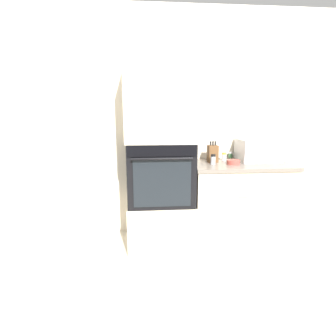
{
  "coord_description": "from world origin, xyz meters",
  "views": [
    {
      "loc": [
        -0.48,
        -2.35,
        1.37
      ],
      "look_at": [
        -0.27,
        0.21,
        0.84
      ],
      "focal_mm": 28.0,
      "sensor_mm": 36.0,
      "label": 1
    }
  ],
  "objects_px": {
    "condiment_jar_back": "(224,157)",
    "knife_block": "(213,153)",
    "wall_oven": "(161,172)",
    "bowl": "(233,162)",
    "microwave": "(258,150)",
    "condiment_jar_far": "(230,156)",
    "condiment_jar_near": "(213,159)",
    "condiment_jar_mid": "(209,156)"
  },
  "relations": [
    {
      "from": "condiment_jar_mid",
      "to": "condiment_jar_far",
      "type": "distance_m",
      "value": 0.25
    },
    {
      "from": "condiment_jar_far",
      "to": "wall_oven",
      "type": "bearing_deg",
      "value": -162.9
    },
    {
      "from": "knife_block",
      "to": "condiment_jar_far",
      "type": "height_order",
      "value": "knife_block"
    },
    {
      "from": "condiment_jar_far",
      "to": "knife_block",
      "type": "bearing_deg",
      "value": -150.16
    },
    {
      "from": "knife_block",
      "to": "condiment_jar_far",
      "type": "xyz_separation_m",
      "value": [
        0.25,
        0.14,
        -0.05
      ]
    },
    {
      "from": "wall_oven",
      "to": "condiment_jar_mid",
      "type": "bearing_deg",
      "value": 24.56
    },
    {
      "from": "knife_block",
      "to": "condiment_jar_back",
      "type": "relative_size",
      "value": 2.57
    },
    {
      "from": "wall_oven",
      "to": "condiment_jar_near",
      "type": "distance_m",
      "value": 0.56
    },
    {
      "from": "knife_block",
      "to": "bowl",
      "type": "relative_size",
      "value": 1.64
    },
    {
      "from": "microwave",
      "to": "bowl",
      "type": "bearing_deg",
      "value": -153.05
    },
    {
      "from": "bowl",
      "to": "condiment_jar_mid",
      "type": "relative_size",
      "value": 1.8
    },
    {
      "from": "knife_block",
      "to": "microwave",
      "type": "bearing_deg",
      "value": -0.33
    },
    {
      "from": "bowl",
      "to": "knife_block",
      "type": "bearing_deg",
      "value": 136.42
    },
    {
      "from": "microwave",
      "to": "knife_block",
      "type": "relative_size",
      "value": 1.88
    },
    {
      "from": "microwave",
      "to": "wall_oven",
      "type": "bearing_deg",
      "value": -174.28
    },
    {
      "from": "bowl",
      "to": "condiment_jar_back",
      "type": "relative_size",
      "value": 1.57
    },
    {
      "from": "knife_block",
      "to": "condiment_jar_back",
      "type": "distance_m",
      "value": 0.18
    },
    {
      "from": "bowl",
      "to": "condiment_jar_far",
      "type": "xyz_separation_m",
      "value": [
        0.07,
        0.31,
        0.02
      ]
    },
    {
      "from": "microwave",
      "to": "condiment_jar_far",
      "type": "xyz_separation_m",
      "value": [
        -0.26,
        0.14,
        -0.08
      ]
    },
    {
      "from": "condiment_jar_mid",
      "to": "condiment_jar_far",
      "type": "xyz_separation_m",
      "value": [
        0.25,
        -0.01,
        0.0
      ]
    },
    {
      "from": "condiment_jar_far",
      "to": "condiment_jar_back",
      "type": "distance_m",
      "value": 0.12
    },
    {
      "from": "microwave",
      "to": "condiment_jar_far",
      "type": "distance_m",
      "value": 0.3
    },
    {
      "from": "microwave",
      "to": "condiment_jar_near",
      "type": "xyz_separation_m",
      "value": [
        -0.53,
        -0.14,
        -0.07
      ]
    },
    {
      "from": "wall_oven",
      "to": "bowl",
      "type": "relative_size",
      "value": 4.8
    },
    {
      "from": "condiment_jar_near",
      "to": "condiment_jar_far",
      "type": "relative_size",
      "value": 1.22
    },
    {
      "from": "condiment_jar_back",
      "to": "knife_block",
      "type": "bearing_deg",
      "value": -153.72
    },
    {
      "from": "condiment_jar_near",
      "to": "condiment_jar_mid",
      "type": "height_order",
      "value": "condiment_jar_near"
    },
    {
      "from": "bowl",
      "to": "condiment_jar_mid",
      "type": "distance_m",
      "value": 0.37
    },
    {
      "from": "bowl",
      "to": "condiment_jar_far",
      "type": "height_order",
      "value": "condiment_jar_far"
    },
    {
      "from": "condiment_jar_mid",
      "to": "microwave",
      "type": "bearing_deg",
      "value": -17.04
    },
    {
      "from": "microwave",
      "to": "bowl",
      "type": "xyz_separation_m",
      "value": [
        -0.33,
        -0.17,
        -0.1
      ]
    },
    {
      "from": "wall_oven",
      "to": "microwave",
      "type": "relative_size",
      "value": 1.56
    },
    {
      "from": "condiment_jar_far",
      "to": "condiment_jar_back",
      "type": "bearing_deg",
      "value": -145.01
    },
    {
      "from": "condiment_jar_near",
      "to": "condiment_jar_back",
      "type": "bearing_deg",
      "value": 50.41
    },
    {
      "from": "bowl",
      "to": "condiment_jar_near",
      "type": "relative_size",
      "value": 1.32
    },
    {
      "from": "microwave",
      "to": "condiment_jar_back",
      "type": "xyz_separation_m",
      "value": [
        -0.35,
        0.08,
        -0.08
      ]
    },
    {
      "from": "wall_oven",
      "to": "condiment_jar_far",
      "type": "height_order",
      "value": "wall_oven"
    },
    {
      "from": "microwave",
      "to": "condiment_jar_near",
      "type": "relative_size",
      "value": 4.06
    },
    {
      "from": "wall_oven",
      "to": "microwave",
      "type": "bearing_deg",
      "value": 5.72
    },
    {
      "from": "condiment_jar_near",
      "to": "condiment_jar_mid",
      "type": "xyz_separation_m",
      "value": [
        0.03,
        0.3,
        -0.01
      ]
    },
    {
      "from": "knife_block",
      "to": "bowl",
      "type": "bearing_deg",
      "value": -43.58
    },
    {
      "from": "knife_block",
      "to": "condiment_jar_near",
      "type": "xyz_separation_m",
      "value": [
        -0.03,
        -0.15,
        -0.04
      ]
    }
  ]
}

